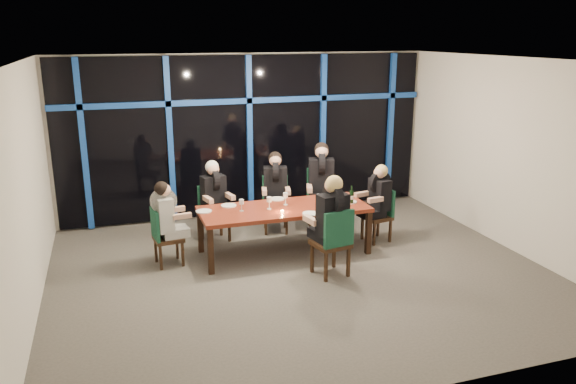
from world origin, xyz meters
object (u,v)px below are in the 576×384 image
chair_far_mid (275,201)px  diner_end_right (378,192)px  chair_far_left (213,210)px  diner_end_left (166,211)px  dining_table (284,212)px  wine_bottle (351,197)px  water_pitcher (335,198)px  chair_near_mid (334,239)px  chair_end_right (381,212)px  chair_end_left (163,234)px  diner_far_right (321,174)px  diner_far_left (214,189)px  chair_far_right (321,195)px  diner_near_mid (331,211)px  diner_far_mid (275,181)px

chair_far_mid → diner_end_right: diner_end_right is taller
chair_far_left → diner_end_left: bearing=-146.4°
dining_table → wine_bottle: bearing=-8.2°
dining_table → water_pitcher: 0.84m
chair_near_mid → water_pitcher: bearing=-123.6°
chair_far_left → chair_end_right: size_ratio=1.05×
chair_far_mid → chair_end_left: (-2.03, -0.99, -0.05)m
dining_table → chair_far_mid: bearing=80.3°
diner_far_right → diner_end_right: (0.65, -0.88, -0.15)m
chair_far_mid → diner_end_left: bearing=-139.6°
diner_far_left → water_pitcher: (1.73, -0.99, -0.03)m
diner_far_right → chair_far_left: bearing=-164.2°
chair_far_left → chair_far_mid: 1.12m
wine_bottle → diner_far_left: bearing=152.3°
chair_far_right → diner_far_right: diner_far_right is taller
diner_far_left → diner_near_mid: (1.29, -1.88, 0.08)m
dining_table → diner_end_right: 1.63m
diner_far_left → water_pitcher: size_ratio=4.38×
dining_table → diner_far_left: diner_far_left is taller
chair_far_left → diner_near_mid: diner_near_mid is taller
dining_table → diner_far_left: size_ratio=2.89×
diner_far_mid → water_pitcher: diner_far_mid is taller
chair_far_right → chair_end_right: bearing=-36.2°
dining_table → diner_far_right: 1.37m
diner_far_left → diner_end_left: size_ratio=1.05×
chair_far_right → wine_bottle: (0.07, -1.15, 0.28)m
dining_table → chair_end_right: (1.70, 0.05, -0.19)m
dining_table → diner_far_right: diner_far_right is taller
diner_far_mid → water_pitcher: 1.28m
chair_far_right → diner_end_right: size_ratio=1.22×
diner_end_right → water_pitcher: 0.82m
chair_near_mid → diner_far_right: 2.12m
diner_end_left → diner_end_right: bearing=-98.3°
diner_far_mid → diner_near_mid: bearing=-70.0°
chair_far_mid → chair_end_right: size_ratio=1.09×
chair_far_right → diner_end_right: 1.18m
chair_near_mid → wine_bottle: (0.67, 0.92, 0.30)m
diner_far_mid → diner_end_left: 2.14m
diner_far_mid → diner_far_right: bearing=8.0°
dining_table → diner_far_mid: 1.04m
diner_far_left → diner_far_right: 1.89m
chair_end_left → chair_near_mid: size_ratio=0.87×
diner_end_right → diner_near_mid: 1.62m
dining_table → chair_far_right: chair_far_right is taller
chair_near_mid → diner_far_mid: diner_far_mid is taller
chair_end_left → diner_far_right: 2.98m
dining_table → chair_near_mid: 1.15m
chair_far_mid → diner_end_left: (-1.96, -0.98, 0.31)m
chair_far_left → chair_far_mid: (1.12, 0.11, 0.02)m
chair_end_right → diner_near_mid: (-1.32, -1.04, 0.47)m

